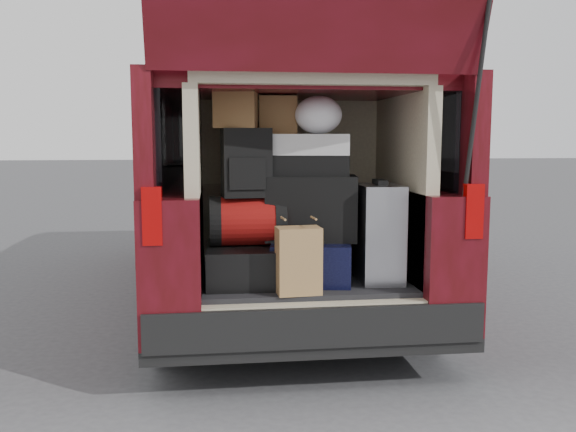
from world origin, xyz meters
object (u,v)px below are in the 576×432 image
at_px(navy_hardshell, 310,259).
at_px(twotone_duffel, 303,155).
at_px(backpack, 246,163).
at_px(red_duffel, 247,221).
at_px(silver_roller, 379,233).
at_px(black_soft_case, 311,208).
at_px(black_hardshell, 241,264).
at_px(kraft_bag, 298,261).

bearing_deg(navy_hardshell, twotone_duffel, 154.32).
xyz_separation_m(navy_hardshell, twotone_duffel, (-0.04, 0.03, 0.64)).
relative_size(navy_hardshell, backpack, 1.41).
bearing_deg(red_duffel, twotone_duffel, 8.50).
distance_m(silver_roller, backpack, 0.91).
height_order(black_soft_case, twotone_duffel, twotone_duffel).
relative_size(black_hardshell, twotone_duffel, 1.01).
height_order(kraft_bag, black_soft_case, black_soft_case).
distance_m(navy_hardshell, silver_roller, 0.45).
bearing_deg(twotone_duffel, navy_hardshell, -24.21).
height_order(silver_roller, backpack, backpack).
distance_m(navy_hardshell, black_soft_case, 0.32).
relative_size(red_duffel, backpack, 1.11).
bearing_deg(black_soft_case, kraft_bag, -100.87).
distance_m(black_hardshell, kraft_bag, 0.44).
height_order(black_hardshell, silver_roller, silver_roller).
relative_size(black_soft_case, twotone_duffel, 0.98).
bearing_deg(backpack, black_hardshell, 155.95).
distance_m(silver_roller, red_duffel, 0.80).
distance_m(black_hardshell, black_soft_case, 0.54).
xyz_separation_m(red_duffel, backpack, (-0.01, -0.02, 0.35)).
relative_size(black_hardshell, backpack, 1.39).
bearing_deg(backpack, twotone_duffel, 5.90).
bearing_deg(silver_roller, black_hardshell, 179.08).
bearing_deg(twotone_duffel, black_hardshell, -160.24).
xyz_separation_m(navy_hardshell, red_duffel, (-0.39, -0.02, 0.25)).
bearing_deg(black_hardshell, black_soft_case, 5.71).
bearing_deg(black_soft_case, twotone_duffel, 156.10).
bearing_deg(backpack, black_soft_case, 0.03).
xyz_separation_m(black_hardshell, twotone_duffel, (0.38, 0.06, 0.65)).
bearing_deg(red_duffel, kraft_bag, -50.85).
relative_size(black_hardshell, black_soft_case, 1.04).
bearing_deg(navy_hardshell, red_duffel, -167.81).
distance_m(kraft_bag, twotone_duffel, 0.69).
xyz_separation_m(red_duffel, black_soft_case, (0.39, 0.02, 0.07)).
bearing_deg(backpack, kraft_bag, -54.21).
xyz_separation_m(black_soft_case, backpack, (-0.40, -0.04, 0.28)).
height_order(kraft_bag, red_duffel, red_duffel).
relative_size(navy_hardshell, twotone_duffel, 1.02).
height_order(navy_hardshell, backpack, backpack).
bearing_deg(red_duffel, backpack, -104.43).
height_order(black_hardshell, red_duffel, red_duffel).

